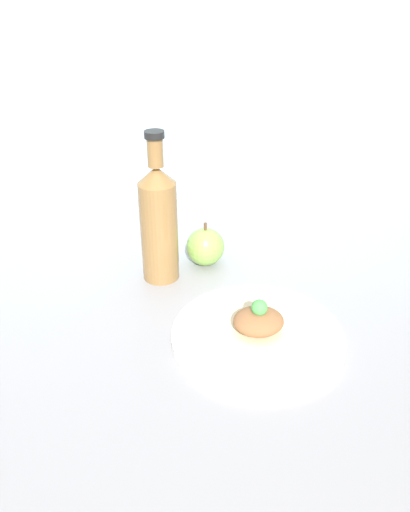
# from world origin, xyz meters

# --- Properties ---
(ground_plane) EXTENTS (1.80, 1.10, 0.04)m
(ground_plane) POSITION_xyz_m (0.00, 0.00, -0.02)
(ground_plane) COLOR gray
(wall_backsplash) EXTENTS (1.80, 0.03, 0.80)m
(wall_backsplash) POSITION_xyz_m (0.00, 0.54, 0.40)
(wall_backsplash) COLOR #9EBCCC
(wall_backsplash) RESTS_ON ground_plane
(plate) EXTENTS (0.28, 0.28, 0.02)m
(plate) POSITION_xyz_m (0.08, -0.07, 0.01)
(plate) COLOR white
(plate) RESTS_ON ground_plane
(plated_food) EXTENTS (0.17, 0.17, 0.06)m
(plated_food) POSITION_xyz_m (0.08, -0.07, 0.03)
(plated_food) COLOR beige
(plated_food) RESTS_ON plate
(cider_bottle) EXTENTS (0.07, 0.07, 0.29)m
(cider_bottle) POSITION_xyz_m (-0.07, 0.14, 0.12)
(cider_bottle) COLOR olive
(cider_bottle) RESTS_ON ground_plane
(apple) EXTENTS (0.08, 0.08, 0.09)m
(apple) POSITION_xyz_m (0.03, 0.18, 0.04)
(apple) COLOR #84B74C
(apple) RESTS_ON ground_plane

